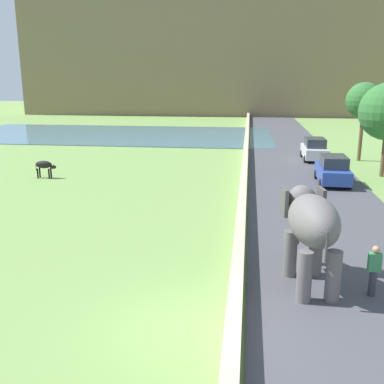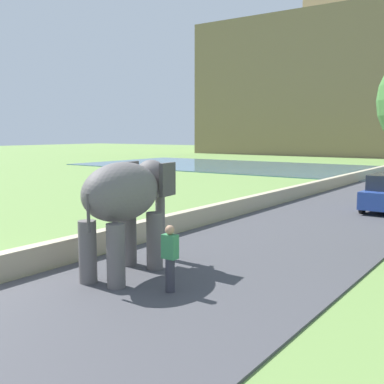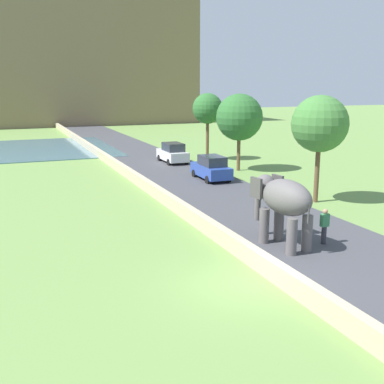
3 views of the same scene
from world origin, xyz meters
name	(u,v)px [view 2 (image 2 of 3)]	position (x,y,z in m)	size (l,w,h in m)	color
road_surface	(369,202)	(5.00, 20.00, 0.03)	(7.00, 120.00, 0.06)	#424247
barrier_wall	(288,194)	(1.20, 18.00, 0.37)	(0.40, 110.00, 0.74)	tan
lake	(240,166)	(-14.00, 39.56, 0.04)	(36.00, 18.00, 0.08)	slate
elephant	(127,198)	(3.39, 2.99, 2.04)	(1.78, 3.56, 2.99)	#605B5B
person_beside_elephant	(170,258)	(5.21, 2.45, 0.87)	(0.36, 0.22, 1.63)	#33333D
cow_black	(103,175)	(-11.70, 16.76, 0.84)	(1.39, 0.45, 1.15)	black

